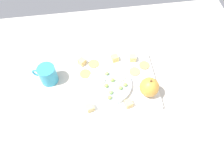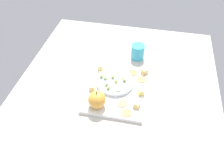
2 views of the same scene
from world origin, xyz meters
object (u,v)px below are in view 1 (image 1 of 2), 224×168
at_px(cracker_0, 144,65).
at_px(platter, 116,84).
at_px(grape_6, 112,80).
at_px(grape_2, 111,92).
at_px(cheese_cube_2, 133,58).
at_px(cheese_cube_4, 90,108).
at_px(cheese_cube_3, 115,58).
at_px(grape_1, 110,97).
at_px(apple_slice_0, 100,80).
at_px(cheese_cube_1, 130,104).
at_px(apple_whole, 149,87).
at_px(cheese_cube_0, 82,62).
at_px(cracker_1, 94,64).
at_px(cup, 48,74).
at_px(cracker_3, 85,74).
at_px(grape_0, 107,73).
at_px(grape_4, 120,88).
at_px(apple_slice_1, 120,77).
at_px(grape_5, 124,85).
at_px(grape_3, 106,86).
at_px(cracker_2, 135,72).
at_px(serving_dish, 109,85).

bearing_deg(cracker_0, platter, -153.46).
bearing_deg(grape_6, grape_2, -104.31).
bearing_deg(cheese_cube_2, cheese_cube_4, -134.15).
xyz_separation_m(cheese_cube_3, grape_1, (-0.05, -0.20, 0.01)).
height_order(cheese_cube_4, apple_slice_0, same).
relative_size(cheese_cube_1, cracker_0, 0.59).
bearing_deg(cheese_cube_4, cracker_0, 34.97).
bearing_deg(grape_2, apple_whole, -1.51).
relative_size(cheese_cube_2, apple_slice_0, 0.60).
distance_m(platter, cracker_0, 0.15).
relative_size(cheese_cube_0, cheese_cube_3, 1.00).
relative_size(cracker_1, cup, 0.45).
bearing_deg(cheese_cube_4, apple_slice_0, 66.48).
height_order(cracker_3, apple_slice_0, apple_slice_0).
bearing_deg(cheese_cube_3, grape_0, -118.27).
bearing_deg(grape_4, apple_slice_1, 82.59).
bearing_deg(cheese_cube_3, cheese_cube_0, 179.94).
bearing_deg(grape_0, platter, -43.52).
bearing_deg(grape_5, apple_slice_1, 105.15).
height_order(grape_2, grape_3, grape_3).
distance_m(cracker_3, grape_6, 0.13).
bearing_deg(cheese_cube_3, cheese_cube_1, -84.08).
height_order(apple_whole, grape_5, apple_whole).
relative_size(cracker_1, cracker_2, 1.00).
relative_size(platter, grape_3, 18.82).
bearing_deg(serving_dish, cracker_1, 113.38).
xyz_separation_m(serving_dish, apple_slice_1, (0.05, 0.02, 0.01)).
distance_m(grape_2, grape_6, 0.05).
height_order(cracker_2, grape_1, grape_1).
xyz_separation_m(apple_slice_0, apple_slice_1, (0.08, 0.00, 0.00)).
height_order(grape_3, grape_4, same).
xyz_separation_m(cheese_cube_0, grape_2, (0.10, -0.17, 0.01)).
bearing_deg(cheese_cube_0, grape_3, -58.65).
bearing_deg(grape_1, apple_slice_0, 107.42).
bearing_deg(apple_slice_1, cracker_1, 134.92).
xyz_separation_m(grape_0, grape_6, (0.02, -0.04, 0.00)).
bearing_deg(apple_slice_0, cracker_1, 99.09).
xyz_separation_m(cracker_2, apple_slice_0, (-0.15, -0.03, 0.02)).
distance_m(serving_dish, cheese_cube_1, 0.11).
bearing_deg(cheese_cube_1, cracker_0, 61.19).
height_order(cracker_0, apple_slice_0, apple_slice_0).
xyz_separation_m(platter, cracker_3, (-0.12, 0.06, 0.01)).
xyz_separation_m(cheese_cube_1, cracker_1, (-0.12, 0.22, -0.01)).
bearing_deg(cracker_1, cracker_3, -129.88).
xyz_separation_m(cheese_cube_0, apple_slice_0, (0.06, -0.11, 0.01)).
height_order(cracker_1, cracker_3, same).
relative_size(cheese_cube_4, grape_4, 1.55).
distance_m(grape_5, grape_6, 0.05).
xyz_separation_m(grape_1, cup, (-0.23, 0.14, -0.01)).
height_order(cheese_cube_0, grape_4, grape_4).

